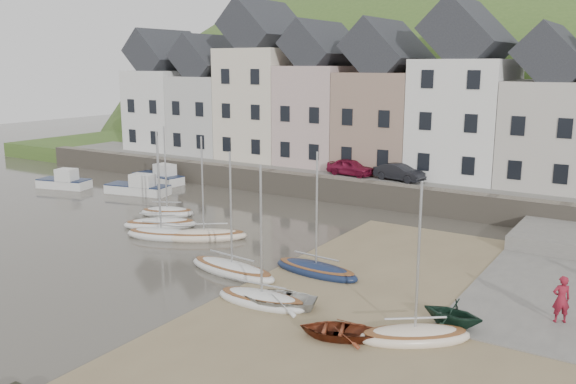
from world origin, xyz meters
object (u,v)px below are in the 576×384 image
Objects in this scene: sailboat_0 at (160,223)px; rowboat_red at (337,330)px; rowboat_white at (276,298)px; car_left at (350,167)px; car_right at (399,172)px; rowboat_green at (453,313)px; person_red at (561,299)px.

rowboat_red is (16.90, -7.95, 0.09)m from sailboat_0.
car_left is at bearing -177.76° from rowboat_white.
sailboat_0 reaches higher than rowboat_white.
sailboat_0 is 18.13m from car_right.
rowboat_green is (20.29, -4.76, 0.42)m from sailboat_0.
person_red reaches higher than rowboat_red.
car_right is at bearing 177.17° from rowboat_red.
person_red reaches higher than rowboat_green.
sailboat_0 is 1.83× the size of rowboat_white.
sailboat_0 reaches higher than person_red.
sailboat_0 is at bearing -35.51° from person_red.
person_red is (10.44, 4.62, 0.67)m from rowboat_white.
car_left reaches higher than person_red.
sailboat_0 is 14.90m from rowboat_white.
rowboat_red is (-3.39, -3.19, -0.32)m from rowboat_green.
car_left is 4.08m from car_right.
rowboat_red is (3.59, -1.25, -0.06)m from rowboat_white.
car_right is at bearing 172.17° from rowboat_white.
rowboat_white is 22.15m from car_right.
person_red is 0.50× the size of car_right.
person_red is at bearing 96.99° from rowboat_white.
rowboat_white is 1.21× the size of rowboat_red.
car_left is at bearing 100.40° from car_right.
rowboat_white is at bearing -6.64° from person_red.
rowboat_green is 4.39m from person_red.
rowboat_red is 9.05m from person_red.
car_left reaches higher than rowboat_red.
person_red is 22.13m from car_right.
rowboat_red is 0.74× the size of car_right.
car_left reaches higher than rowboat_white.
car_right reaches higher than person_red.
rowboat_green is 1.22× the size of person_red.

